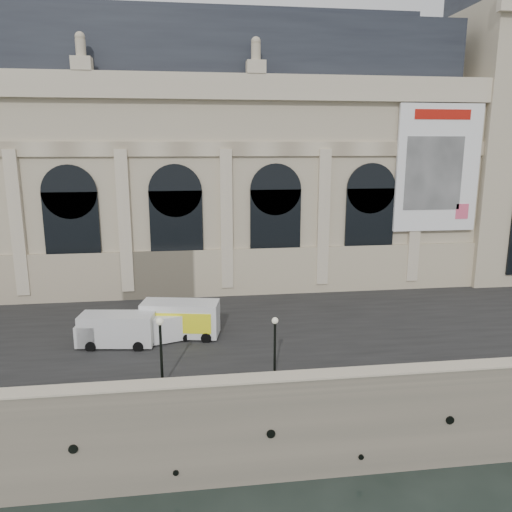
{
  "coord_description": "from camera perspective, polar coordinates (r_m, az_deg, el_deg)",
  "views": [
    {
      "loc": [
        -2.7,
        -27.85,
        21.36
      ],
      "look_at": [
        4.02,
        22.0,
        10.16
      ],
      "focal_mm": 35.0,
      "sensor_mm": 36.0,
      "label": 1
    }
  ],
  "objects": [
    {
      "name": "museum",
      "position": [
        58.82,
        -11.07,
        10.73
      ],
      "size": [
        69.0,
        18.7,
        29.1
      ],
      "color": "#B4A88B",
      "rests_on": "quay"
    },
    {
      "name": "ground",
      "position": [
        35.2,
        -1.88,
        -24.81
      ],
      "size": [
        260.0,
        260.0,
        0.0
      ],
      "primitive_type": "plane",
      "color": "black",
      "rests_on": "ground"
    },
    {
      "name": "lamp_right",
      "position": [
        33.8,
        2.16,
        -10.49
      ],
      "size": [
        0.44,
        0.44,
        4.3
      ],
      "color": "black",
      "rests_on": "quay"
    },
    {
      "name": "van_c",
      "position": [
        40.71,
        -16.05,
        -8.11
      ],
      "size": [
        6.12,
        3.03,
        2.62
      ],
      "color": "silver",
      "rests_on": "quay"
    },
    {
      "name": "van_b",
      "position": [
        40.72,
        -10.85,
        -8.14
      ],
      "size": [
        5.31,
        3.35,
        2.21
      ],
      "color": "white",
      "rests_on": "quay"
    },
    {
      "name": "street",
      "position": [
        44.65,
        -3.78,
        -7.56
      ],
      "size": [
        160.0,
        24.0,
        0.06
      ],
      "primitive_type": "cube",
      "color": "#2D2D2D",
      "rests_on": "quay"
    },
    {
      "name": "box_truck",
      "position": [
        41.45,
        -9.19,
        -7.16
      ],
      "size": [
        7.7,
        3.75,
        2.98
      ],
      "color": "silver",
      "rests_on": "quay"
    },
    {
      "name": "quay",
      "position": [
        65.53,
        -5.02,
        -3.77
      ],
      "size": [
        160.0,
        70.0,
        6.0
      ],
      "primitive_type": "cube",
      "color": "gray",
      "rests_on": "ground"
    },
    {
      "name": "parapet",
      "position": [
        32.16,
        -2.08,
        -14.75
      ],
      "size": [
        160.0,
        1.4,
        1.21
      ],
      "color": "gray",
      "rests_on": "quay"
    },
    {
      "name": "clock_pavilion",
      "position": [
        66.8,
        26.38,
        13.06
      ],
      "size": [
        13.0,
        14.72,
        36.7
      ],
      "color": "#B4A88B",
      "rests_on": "quay"
    },
    {
      "name": "lamp_left",
      "position": [
        33.02,
        -10.78,
        -10.85
      ],
      "size": [
        0.49,
        0.49,
        4.77
      ],
      "color": "black",
      "rests_on": "quay"
    }
  ]
}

